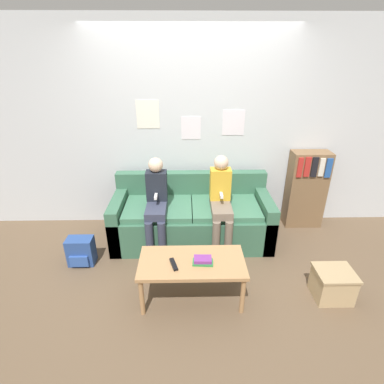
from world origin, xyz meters
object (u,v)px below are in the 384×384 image
(person_right, at_px, (221,200))
(couch, at_px, (192,218))
(coffee_table, at_px, (192,265))
(bookshelf, at_px, (306,189))
(person_left, at_px, (156,201))
(tv_remote, at_px, (174,264))
(backpack, at_px, (81,251))
(storage_box, at_px, (333,284))

(person_right, bearing_deg, couch, 150.88)
(coffee_table, bearing_deg, bookshelf, 41.13)
(person_left, height_order, tv_remote, person_left)
(person_right, distance_m, tv_remote, 1.06)
(bookshelf, bearing_deg, backpack, -163.64)
(tv_remote, bearing_deg, couch, 63.75)
(coffee_table, bearing_deg, tv_remote, -161.27)
(bookshelf, height_order, storage_box, bookshelf)
(coffee_table, height_order, backpack, coffee_table)
(person_left, distance_m, person_right, 0.75)
(tv_remote, bearing_deg, storage_box, -15.61)
(bookshelf, xyz_separation_m, storage_box, (-0.19, -1.39, -0.37))
(couch, relative_size, person_left, 1.74)
(backpack, bearing_deg, bookshelf, 16.36)
(couch, bearing_deg, person_left, -155.41)
(tv_remote, height_order, bookshelf, bookshelf)
(person_right, distance_m, storage_box, 1.43)
(coffee_table, distance_m, person_left, 0.96)
(couch, xyz_separation_m, bookshelf, (1.54, 0.33, 0.24))
(storage_box, bearing_deg, backpack, 167.65)
(couch, height_order, coffee_table, couch)
(coffee_table, height_order, storage_box, coffee_table)
(couch, xyz_separation_m, tv_remote, (-0.19, -1.09, 0.15))
(person_left, bearing_deg, person_right, 0.22)
(coffee_table, distance_m, bookshelf, 2.07)
(bookshelf, bearing_deg, couch, -168.02)
(coffee_table, bearing_deg, backpack, 156.58)
(couch, height_order, bookshelf, bookshelf)
(couch, relative_size, tv_remote, 11.12)
(bookshelf, bearing_deg, person_right, -156.89)
(couch, bearing_deg, coffee_table, -91.05)
(coffee_table, bearing_deg, couch, 88.95)
(person_right, bearing_deg, backpack, -169.07)
(couch, bearing_deg, person_right, -29.12)
(coffee_table, relative_size, storage_box, 2.74)
(backpack, bearing_deg, tv_remote, -29.00)
(couch, height_order, person_right, person_right)
(coffee_table, height_order, tv_remote, tv_remote)
(couch, xyz_separation_m, person_left, (-0.41, -0.19, 0.34))
(person_right, relative_size, bookshelf, 1.09)
(person_left, distance_m, bookshelf, 2.02)
(storage_box, bearing_deg, tv_remote, -179.12)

